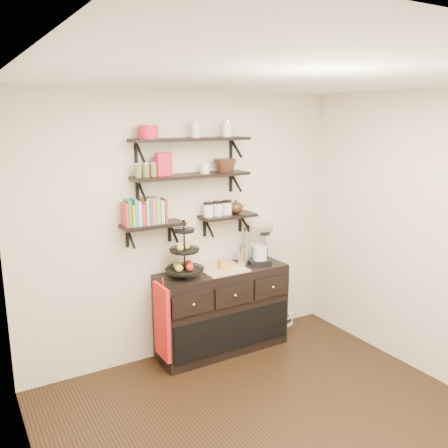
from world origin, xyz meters
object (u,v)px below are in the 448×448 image
fruit_stand (185,258)px  radio (281,320)px  coffee_maker (258,244)px  sideboard (222,310)px

fruit_stand → radio: size_ratio=1.73×
fruit_stand → radio: 1.65m
fruit_stand → coffee_maker: bearing=1.6°
sideboard → fruit_stand: 0.77m
fruit_stand → radio: (1.31, 0.12, -1.00)m
sideboard → radio: size_ratio=4.40×
fruit_stand → coffee_maker: fruit_stand is taller
sideboard → radio: sideboard is taller
coffee_maker → radio: 1.11m
sideboard → radio: 0.96m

